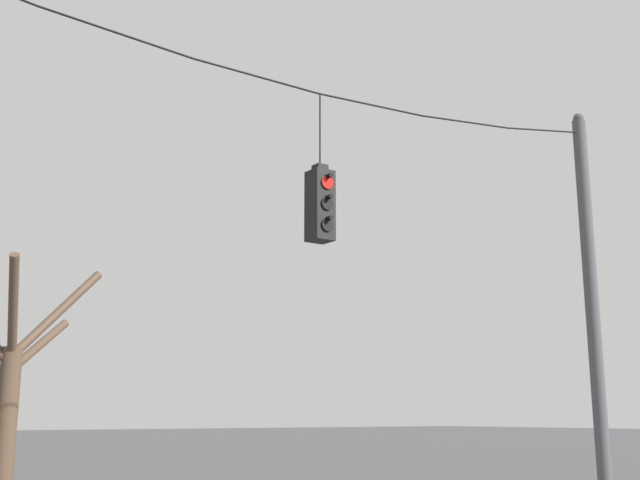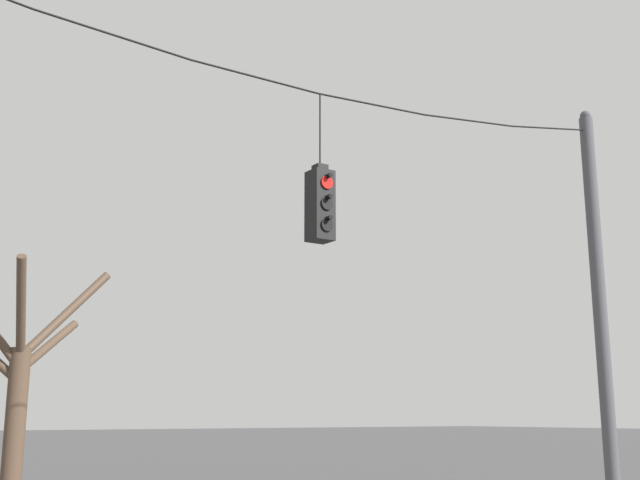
# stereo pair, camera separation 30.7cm
# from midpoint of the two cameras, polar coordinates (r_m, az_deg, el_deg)

# --- Properties ---
(utility_pole_right) EXTENTS (0.26, 0.26, 7.82)m
(utility_pole_right) POSITION_cam_midpoint_polar(r_m,az_deg,el_deg) (16.29, 18.27, -4.42)
(utility_pole_right) COLOR #4C4C51
(utility_pole_right) RESTS_ON ground_plane
(span_wire) EXTENTS (15.08, 0.03, 0.76)m
(span_wire) POSITION_cam_midpoint_polar(r_m,az_deg,el_deg) (12.15, -5.08, 12.54)
(span_wire) COLOR black
(traffic_light_near_left_pole) EXTENTS (0.34, 0.58, 2.34)m
(traffic_light_near_left_pole) POSITION_cam_midpoint_polar(r_m,az_deg,el_deg) (12.01, -0.73, 2.54)
(traffic_light_near_left_pole) COLOR black
(bare_tree) EXTENTS (3.77, 3.16, 5.03)m
(bare_tree) POSITION_cam_midpoint_polar(r_m,az_deg,el_deg) (17.08, -21.80, -9.24)
(bare_tree) COLOR brown
(bare_tree) RESTS_ON ground_plane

